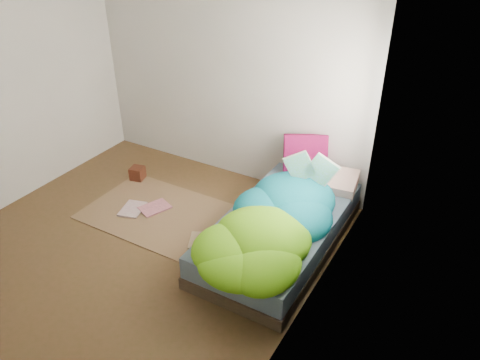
# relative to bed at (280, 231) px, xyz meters

# --- Properties ---
(ground) EXTENTS (3.50, 3.50, 0.00)m
(ground) POSITION_rel_bed_xyz_m (-1.22, -0.72, -0.17)
(ground) COLOR #4A381C
(ground) RESTS_ON ground
(room_walls) EXTENTS (3.54, 3.54, 2.62)m
(room_walls) POSITION_rel_bed_xyz_m (-1.21, -0.71, 1.46)
(room_walls) COLOR #BBB7B1
(room_walls) RESTS_ON ground
(bed) EXTENTS (1.00, 2.00, 0.34)m
(bed) POSITION_rel_bed_xyz_m (0.00, 0.00, 0.00)
(bed) COLOR #3A2B1F
(bed) RESTS_ON ground
(duvet) EXTENTS (0.96, 1.84, 0.34)m
(duvet) POSITION_rel_bed_xyz_m (0.00, -0.22, 0.34)
(duvet) COLOR #074D70
(duvet) RESTS_ON bed
(rug) EXTENTS (1.60, 1.10, 0.01)m
(rug) POSITION_rel_bed_xyz_m (-1.37, -0.17, -0.16)
(rug) COLOR brown
(rug) RESTS_ON ground
(pillow_floral) EXTENTS (0.65, 0.45, 0.14)m
(pillow_floral) POSITION_rel_bed_xyz_m (0.18, 0.78, 0.24)
(pillow_floral) COLOR beige
(pillow_floral) RESTS_ON bed
(pillow_magenta) EXTENTS (0.48, 0.35, 0.47)m
(pillow_magenta) POSITION_rel_bed_xyz_m (-0.13, 0.86, 0.41)
(pillow_magenta) COLOR #4A0426
(pillow_magenta) RESTS_ON bed
(open_book) EXTENTS (0.45, 0.18, 0.27)m
(open_book) POSITION_rel_bed_xyz_m (0.11, 0.39, 0.65)
(open_book) COLOR green
(open_book) RESTS_ON duvet
(wooden_box) EXTENTS (0.19, 0.19, 0.16)m
(wooden_box) POSITION_rel_bed_xyz_m (-2.07, 0.28, -0.08)
(wooden_box) COLOR #3E0F0E
(wooden_box) RESTS_ON rug
(floor_book_a) EXTENTS (0.31, 0.36, 0.02)m
(floor_book_a) POSITION_rel_bed_xyz_m (-1.78, -0.31, -0.14)
(floor_book_a) COLOR silver
(floor_book_a) RESTS_ON rug
(floor_book_b) EXTENTS (0.34, 0.39, 0.03)m
(floor_book_b) POSITION_rel_bed_xyz_m (-1.58, -0.09, -0.14)
(floor_book_b) COLOR pink
(floor_book_b) RESTS_ON rug
(floor_book_c) EXTENTS (0.30, 0.33, 0.02)m
(floor_book_c) POSITION_rel_bed_xyz_m (-0.80, -0.41, -0.15)
(floor_book_c) COLOR tan
(floor_book_c) RESTS_ON rug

